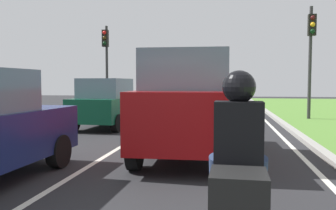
# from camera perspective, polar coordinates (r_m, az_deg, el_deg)

# --- Properties ---
(ground_plane) EXTENTS (60.00, 60.00, 0.00)m
(ground_plane) POSITION_cam_1_polar(r_m,az_deg,el_deg) (12.83, 0.64, -3.70)
(ground_plane) COLOR #262628
(lane_line_center) EXTENTS (0.12, 32.00, 0.01)m
(lane_line_center) POSITION_cam_1_polar(r_m,az_deg,el_deg) (12.96, -2.43, -3.62)
(lane_line_center) COLOR silver
(lane_line_center) RESTS_ON ground
(lane_line_right_edge) EXTENTS (0.12, 32.00, 0.01)m
(lane_line_right_edge) POSITION_cam_1_polar(r_m,az_deg,el_deg) (12.79, 16.82, -3.87)
(lane_line_right_edge) COLOR silver
(lane_line_right_edge) RESTS_ON ground
(curb_right) EXTENTS (0.24, 48.00, 0.12)m
(curb_right) POSITION_cam_1_polar(r_m,az_deg,el_deg) (12.86, 19.04, -3.61)
(curb_right) COLOR #9E9B93
(curb_right) RESTS_ON ground
(car_suv_ahead) EXTENTS (2.08, 4.55, 2.28)m
(car_suv_ahead) POSITION_cam_1_polar(r_m,az_deg,el_deg) (7.92, 3.26, 0.22)
(car_suv_ahead) COLOR maroon
(car_suv_ahead) RESTS_ON ground
(car_hatchback_far) EXTENTS (1.85, 3.76, 1.78)m
(car_hatchback_far) POSITION_cam_1_polar(r_m,az_deg,el_deg) (13.08, -9.69, 0.27)
(car_hatchback_far) COLOR #0C472D
(car_hatchback_far) RESTS_ON ground
(motorcycle) EXTENTS (0.41, 1.90, 1.01)m
(motorcycle) POSITION_cam_1_polar(r_m,az_deg,el_deg) (3.16, 11.12, -16.12)
(motorcycle) COLOR #0C143F
(motorcycle) RESTS_ON ground
(rider_person) EXTENTS (0.51, 0.41, 1.16)m
(rider_person) POSITION_cam_1_polar(r_m,az_deg,el_deg) (3.06, 11.27, -4.83)
(rider_person) COLOR black
(rider_person) RESTS_ON ground
(traffic_light_near_right) EXTENTS (0.32, 0.50, 4.91)m
(traffic_light_near_right) POSITION_cam_1_polar(r_m,az_deg,el_deg) (16.56, 22.04, 8.97)
(traffic_light_near_right) COLOR #2D2D2D
(traffic_light_near_right) RESTS_ON ground
(traffic_light_overhead_left) EXTENTS (0.32, 0.50, 4.71)m
(traffic_light_overhead_left) POSITION_cam_1_polar(r_m,az_deg,el_deg) (19.66, -9.95, 8.10)
(traffic_light_overhead_left) COLOR #2D2D2D
(traffic_light_overhead_left) RESTS_ON ground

